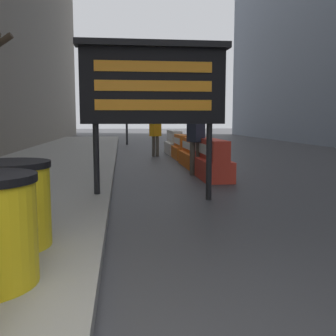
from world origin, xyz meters
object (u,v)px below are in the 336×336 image
Objects in this scene: traffic_light_near_curb at (126,96)px; jersey_barrier_orange_near at (182,148)px; jersey_barrier_white at (174,144)px; pedestrian_worker at (155,132)px; traffic_cone_far at (171,145)px; pedestrian_passerby at (196,135)px; jersey_barrier_orange_far at (193,154)px; traffic_cone_near at (200,148)px; barrel_drum_back at (8,204)px; jersey_barrier_red_striped at (211,161)px; message_board at (153,85)px; traffic_cone_mid at (206,147)px.

jersey_barrier_orange_near is at bearing -77.63° from traffic_light_near_curb.
pedestrian_worker reaches higher than jersey_barrier_white.
traffic_cone_far is 0.34× the size of pedestrian_passerby.
traffic_cone_far is at bearing 22.70° from pedestrian_worker.
traffic_cone_far is (-0.01, 5.25, -0.08)m from jersey_barrier_orange_far.
pedestrian_passerby is at bearing -82.94° from traffic_light_near_curb.
jersey_barrier_orange_far is 4.00m from traffic_cone_near.
jersey_barrier_white is at bearing 90.00° from jersey_barrier_orange_far.
traffic_light_near_curb is at bearing 108.91° from traffic_cone_far.
jersey_barrier_red_striped is at bearing 58.62° from barrel_drum_back.
pedestrian_passerby is (-0.28, -1.85, 0.65)m from jersey_barrier_orange_far.
barrel_drum_back is 10.37m from jersey_barrier_orange_near.
traffic_cone_mid is (2.83, 8.76, -1.65)m from message_board.
barrel_drum_back is 1.30× the size of traffic_cone_mid.
jersey_barrier_white is 1.23× the size of pedestrian_passerby.
traffic_cone_far is (-0.01, 0.95, -0.13)m from jersey_barrier_white.
jersey_barrier_orange_near is at bearing 90.00° from jersey_barrier_red_striped.
traffic_cone_far is (-0.01, 3.01, -0.09)m from jersey_barrier_orange_near.
traffic_cone_mid is 0.37× the size of pedestrian_passerby.
jersey_barrier_white is 6.87m from traffic_light_near_curb.
jersey_barrier_orange_far is at bearing 72.09° from message_board.
pedestrian_worker is at bearing 77.67° from barrel_drum_back.
jersey_barrier_red_striped is (1.59, 2.61, -1.55)m from message_board.
traffic_light_near_curb reaches higher than jersey_barrier_white.
traffic_cone_near is at bearing 73.72° from message_board.
pedestrian_worker reaches higher than jersey_barrier_orange_near.
barrel_drum_back is 0.41× the size of jersey_barrier_orange_far.
jersey_barrier_red_striped is 6.27m from traffic_cone_near.
message_board is at bearing -99.78° from jersey_barrier_white.
pedestrian_worker is at bearing -161.97° from traffic_cone_near.
jersey_barrier_orange_near is 2.77× the size of traffic_cone_far.
pedestrian_worker reaches higher than traffic_cone_near.
pedestrian_passerby is (-0.28, -4.09, 0.64)m from jersey_barrier_orange_near.
traffic_light_near_curb is at bearing 106.27° from jersey_barrier_white.
jersey_barrier_white is (1.59, 9.22, -1.54)m from message_board.
traffic_cone_mid is at bearing 52.23° from jersey_barrier_orange_near.
traffic_light_near_curb reaches higher than message_board.
traffic_cone_mid is at bearing -48.33° from traffic_cone_far.
jersey_barrier_orange_near is at bearing 90.00° from jersey_barrier_orange_far.
traffic_cone_far is at bearing 90.70° from jersey_barrier_white.
traffic_cone_far is 2.24m from pedestrian_worker.
jersey_barrier_orange_near reaches higher than jersey_barrier_orange_far.
traffic_cone_mid is 2.25m from pedestrian_worker.
traffic_cone_mid reaches higher than traffic_cone_near.
traffic_cone_far is at bearing 157.86° from pedestrian_passerby.
pedestrian_worker is at bearing -129.88° from jersey_barrier_white.
pedestrian_worker reaches higher than barrel_drum_back.
barrel_drum_back is 12.24m from traffic_cone_near.
barrel_drum_back is at bearing -104.05° from traffic_cone_far.
jersey_barrier_orange_near is at bearing 71.84° from barrel_drum_back.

